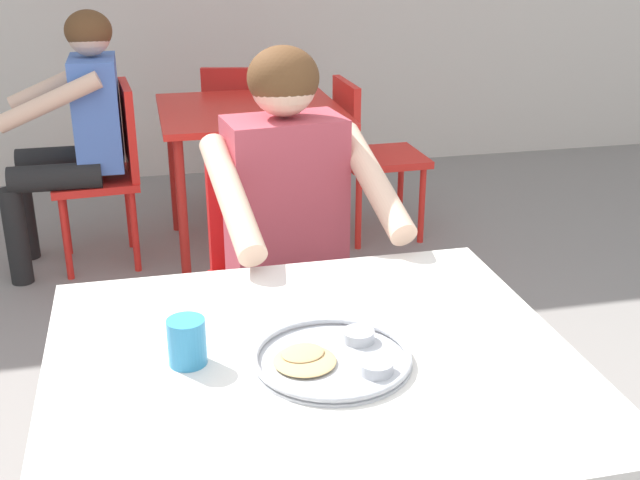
# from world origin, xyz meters

# --- Properties ---
(table_foreground) EXTENTS (1.07, 0.94, 0.72)m
(table_foreground) POSITION_xyz_m (0.04, 0.06, 0.65)
(table_foreground) COLOR silver
(table_foreground) RESTS_ON ground
(thali_tray) EXTENTS (0.32, 0.32, 0.03)m
(thali_tray) POSITION_xyz_m (0.08, 0.02, 0.74)
(thali_tray) COLOR #B7BABF
(thali_tray) RESTS_ON table_foreground
(drinking_cup) EXTENTS (0.08, 0.08, 0.10)m
(drinking_cup) POSITION_xyz_m (-0.20, 0.09, 0.78)
(drinking_cup) COLOR #338CBF
(drinking_cup) RESTS_ON table_foreground
(chair_foreground) EXTENTS (0.45, 0.47, 0.84)m
(chair_foreground) POSITION_xyz_m (0.13, 1.01, 0.49)
(chair_foreground) COLOR red
(chair_foreground) RESTS_ON ground
(diner_foreground) EXTENTS (0.54, 0.58, 1.23)m
(diner_foreground) POSITION_xyz_m (0.15, 0.79, 0.73)
(diner_foreground) COLOR black
(diner_foreground) RESTS_ON ground
(table_background_red) EXTENTS (0.85, 0.86, 0.73)m
(table_background_red) POSITION_xyz_m (0.25, 2.37, 0.64)
(table_background_red) COLOR red
(table_background_red) RESTS_ON ground
(chair_red_left) EXTENTS (0.42, 0.42, 0.86)m
(chair_red_left) POSITION_xyz_m (-0.42, 2.38, 0.49)
(chair_red_left) COLOR red
(chair_red_left) RESTS_ON ground
(chair_red_right) EXTENTS (0.43, 0.41, 0.82)m
(chair_red_right) POSITION_xyz_m (0.85, 2.42, 0.48)
(chair_red_right) COLOR red
(chair_red_right) RESTS_ON ground
(chair_red_far) EXTENTS (0.50, 0.51, 0.83)m
(chair_red_far) POSITION_xyz_m (0.29, 2.98, 0.48)
(chair_red_far) COLOR red
(chair_red_far) RESTS_ON ground
(patron_background) EXTENTS (0.55, 0.49, 1.19)m
(patron_background) POSITION_xyz_m (-0.54, 2.37, 0.71)
(patron_background) COLOR black
(patron_background) RESTS_ON ground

